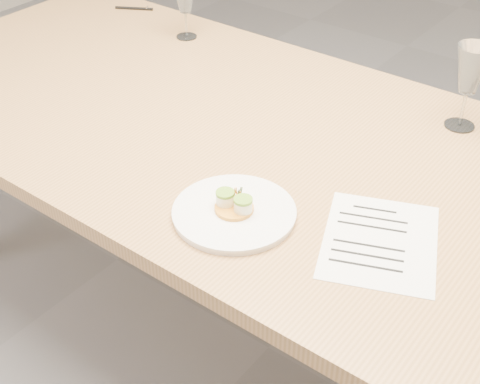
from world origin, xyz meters
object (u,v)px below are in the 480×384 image
Objects in this scene: ballpoint_pen at (134,8)px; dinner_plate at (234,212)px; dining_table at (275,165)px; recipe_sheet at (380,241)px; wine_glass_1 at (471,71)px.

dinner_plate is at bearing -65.74° from ballpoint_pen.
dinner_plate reaches higher than dining_table.
dinner_plate reaches higher than recipe_sheet.
dinner_plate is 2.15× the size of ballpoint_pen.
dining_table is at bearing -133.66° from wine_glass_1.
recipe_sheet is (0.38, -0.18, 0.07)m from dining_table.
recipe_sheet is (0.28, 0.11, -0.01)m from dinner_plate.
recipe_sheet is at bearing -84.34° from wine_glass_1.
dinner_plate is 0.75× the size of recipe_sheet.
dining_table is 9.30× the size of dinner_plate.
dining_table is 20.03× the size of ballpoint_pen.
dining_table is at bearing 108.56° from dinner_plate.
wine_glass_1 reaches higher than dinner_plate.
wine_glass_1 reaches higher than recipe_sheet.
recipe_sheet is at bearing -25.82° from dining_table.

